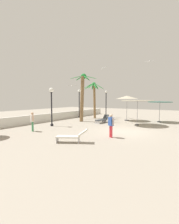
{
  "coord_description": "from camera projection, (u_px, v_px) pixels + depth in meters",
  "views": [
    {
      "loc": [
        -12.99,
        -5.21,
        2.64
      ],
      "look_at": [
        0.0,
        3.34,
        1.4
      ],
      "focal_mm": 28.02,
      "sensor_mm": 36.0,
      "label": 1
    }
  ],
  "objects": [
    {
      "name": "seagull_2",
      "position": [
        72.0,
        85.0,
        19.98
      ],
      "size": [
        0.86,
        0.98,
        0.18
      ],
      "color": "white"
    },
    {
      "name": "guest_0",
      "position": [
        111.0,
        123.0,
        11.67
      ],
      "size": [
        0.39,
        0.5,
        1.59
      ],
      "color": "#D8333F",
      "rests_on": "ground_plane"
    },
    {
      "name": "guest_1",
      "position": [
        32.0,
        120.0,
        13.84
      ],
      "size": [
        0.38,
        0.51,
        1.53
      ],
      "color": "#3F8C59",
      "rests_on": "ground_plane"
    },
    {
      "name": "lounge_chair_1",
      "position": [
        72.0,
        136.0,
        10.36
      ],
      "size": [
        1.43,
        1.89,
        0.84
      ],
      "color": "#B7B7BC",
      "rests_on": "ground_plane"
    },
    {
      "name": "patio_umbrella_3",
      "position": [
        160.0,
        103.0,
        19.07
      ],
      "size": [
        2.55,
        2.55,
        2.36
      ],
      "color": "#333338",
      "rests_on": "ground_plane"
    },
    {
      "name": "ground_plane",
      "position": [
        125.0,
        131.0,
        13.88
      ],
      "size": [
        56.0,
        56.0,
        0.0
      ],
      "primitive_type": "plane",
      "color": "#9E9384"
    },
    {
      "name": "lounge_chair_0",
      "position": [
        102.0,
        119.0,
        18.62
      ],
      "size": [
        1.93,
        0.7,
        0.83
      ],
      "color": "#B7B7BC",
      "rests_on": "ground_plane"
    },
    {
      "name": "seagull_1",
      "position": [
        104.0,
        68.0,
        23.34
      ],
      "size": [
        0.88,
        1.22,
        0.18
      ],
      "color": "white"
    },
    {
      "name": "lamp_post_0",
      "position": [
        81.0,
        101.0,
        21.8
      ],
      "size": [
        0.37,
        0.37,
        3.63
      ],
      "color": "black",
      "rests_on": "ground_plane"
    },
    {
      "name": "lamp_post_2",
      "position": [
        51.0,
        100.0,
        16.35
      ],
      "size": [
        0.44,
        0.44,
        3.6
      ],
      "color": "black",
      "rests_on": "ground_plane"
    },
    {
      "name": "palm_tree_0",
      "position": [
        94.0,
        95.0,
        22.47
      ],
      "size": [
        2.87,
        2.87,
        4.67
      ],
      "color": "olive",
      "rests_on": "ground_plane"
    },
    {
      "name": "lamp_post_1",
      "position": [
        106.0,
        101.0,
        24.16
      ],
      "size": [
        0.35,
        0.35,
        3.67
      ],
      "color": "black",
      "rests_on": "ground_plane"
    },
    {
      "name": "seagull_0",
      "position": [
        149.0,
        61.0,
        19.89
      ],
      "size": [
        0.38,
        1.18,
        0.15
      ],
      "color": "white"
    },
    {
      "name": "boundary_wall",
      "position": [
        42.0,
        118.0,
        19.07
      ],
      "size": [
        25.2,
        0.3,
        0.9
      ],
      "primitive_type": "cube",
      "color": "silver",
      "rests_on": "ground_plane"
    },
    {
      "name": "patio_umbrella_0",
      "position": [
        138.0,
        101.0,
        16.93
      ],
      "size": [
        3.1,
        3.1,
        2.56
      ],
      "color": "#333338",
      "rests_on": "ground_plane"
    },
    {
      "name": "palm_tree_1",
      "position": [
        83.0,
        92.0,
        19.75
      ],
      "size": [
        2.92,
        3.07,
        5.42
      ],
      "color": "brown",
      "rests_on": "ground_plane"
    },
    {
      "name": "lamp_post_3",
      "position": [
        79.0,
        100.0,
        23.57
      ],
      "size": [
        0.39,
        0.39,
        3.77
      ],
      "color": "black",
      "rests_on": "ground_plane"
    },
    {
      "name": "patio_umbrella_2",
      "position": [
        127.0,
        98.0,
        20.35
      ],
      "size": [
        2.59,
        2.59,
        2.96
      ],
      "color": "#333338",
      "rests_on": "ground_plane"
    }
  ]
}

